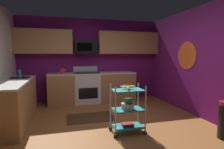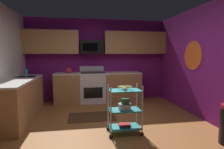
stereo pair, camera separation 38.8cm
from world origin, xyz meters
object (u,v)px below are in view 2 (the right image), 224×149
at_px(mixing_bowl_small, 125,101).
at_px(mixing_bowl_large, 125,106).
at_px(fruit_bowl, 125,87).
at_px(microwave, 92,47).
at_px(rolling_cart, 125,110).
at_px(book_stack, 124,125).
at_px(dish_soap_bottle, 26,73).
at_px(oven_range, 93,87).
at_px(kettle, 69,70).

bearing_deg(mixing_bowl_small, mixing_bowl_large, -140.49).
relative_size(fruit_bowl, mixing_bowl_large, 1.08).
relative_size(microwave, rolling_cart, 0.77).
distance_m(microwave, book_stack, 3.00).
relative_size(fruit_bowl, dish_soap_bottle, 1.36).
distance_m(oven_range, book_stack, 2.48).
bearing_deg(mixing_bowl_small, oven_range, 101.12).
height_order(rolling_cart, kettle, kettle).
height_order(oven_range, fruit_bowl, oven_range).
distance_m(microwave, fruit_bowl, 2.70).
bearing_deg(rolling_cart, dish_soap_bottle, 143.33).
relative_size(microwave, mixing_bowl_small, 3.85).
relative_size(rolling_cart, dish_soap_bottle, 4.57).
height_order(mixing_bowl_large, mixing_bowl_small, mixing_bowl_small).
bearing_deg(rolling_cart, mixing_bowl_large, 0.00).
bearing_deg(oven_range, mixing_bowl_large, -79.38).
bearing_deg(microwave, dish_soap_bottle, -151.22).
bearing_deg(dish_soap_bottle, microwave, 28.78).
bearing_deg(rolling_cart, oven_range, 100.61).
distance_m(fruit_bowl, dish_soap_bottle, 2.68).
relative_size(microwave, fruit_bowl, 2.57).
relative_size(fruit_bowl, mixing_bowl_small, 1.49).
distance_m(oven_range, rolling_cart, 2.46).
bearing_deg(microwave, mixing_bowl_small, -79.33).
distance_m(microwave, mixing_bowl_large, 2.82).
bearing_deg(book_stack, dish_soap_bottle, 143.33).
xyz_separation_m(mixing_bowl_small, dish_soap_bottle, (-2.16, 1.58, 0.40)).
bearing_deg(mixing_bowl_large, book_stack, 180.00).
height_order(oven_range, book_stack, oven_range).
height_order(mixing_bowl_large, book_stack, mixing_bowl_large).
xyz_separation_m(mixing_bowl_small, kettle, (-1.18, 2.40, 0.38)).
xyz_separation_m(microwave, book_stack, (0.45, -2.53, -1.55)).
height_order(fruit_bowl, kettle, kettle).
relative_size(rolling_cart, fruit_bowl, 3.36).
xyz_separation_m(fruit_bowl, book_stack, (0.00, -0.00, -0.72)).
bearing_deg(microwave, mixing_bowl_large, -79.80).
height_order(microwave, mixing_bowl_small, microwave).
bearing_deg(rolling_cart, microwave, 100.19).
height_order(microwave, dish_soap_bottle, microwave).
relative_size(rolling_cart, mixing_bowl_small, 5.03).
height_order(microwave, rolling_cart, microwave).
height_order(mixing_bowl_small, kettle, kettle).
bearing_deg(book_stack, mixing_bowl_small, 39.04).
distance_m(microwave, rolling_cart, 2.85).
distance_m(mixing_bowl_small, kettle, 2.70).
relative_size(oven_range, rolling_cart, 1.20).
bearing_deg(rolling_cart, mixing_bowl_small, 39.04).
height_order(oven_range, kettle, kettle).
bearing_deg(mixing_bowl_small, fruit_bowl, -140.96).
height_order(rolling_cart, book_stack, rolling_cart).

